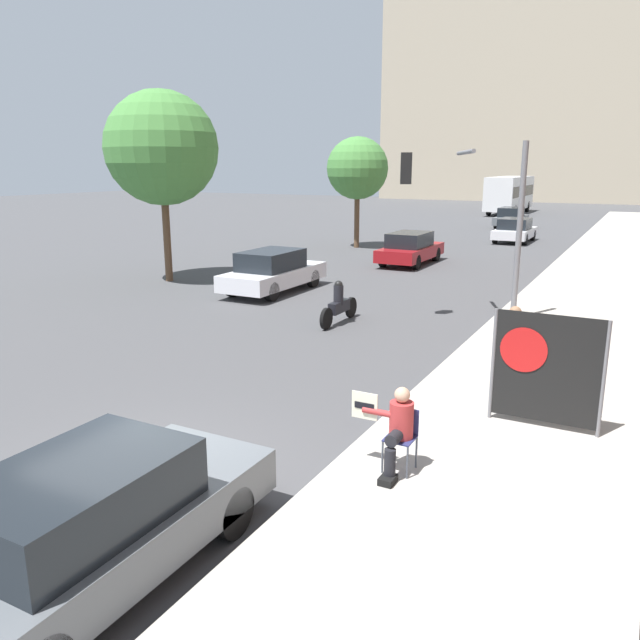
% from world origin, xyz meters
% --- Properties ---
extents(ground_plane, '(160.00, 160.00, 0.00)m').
position_xyz_m(ground_plane, '(0.00, 0.00, 0.00)').
color(ground_plane, '#444447').
extents(sidewalk_curb, '(4.08, 90.00, 0.14)m').
position_xyz_m(sidewalk_curb, '(4.19, 15.00, 0.07)').
color(sidewalk_curb, '#A8A399').
rests_on(sidewalk_curb, ground_plane).
extents(building_backdrop_far, '(52.00, 12.00, 35.33)m').
position_xyz_m(building_backdrop_far, '(-2.00, 81.37, 17.67)').
color(building_backdrop_far, tan).
rests_on(building_backdrop_far, ground_plane).
extents(seated_protester, '(0.93, 0.77, 1.24)m').
position_xyz_m(seated_protester, '(3.08, 1.68, 0.81)').
color(seated_protester, '#474C56').
rests_on(seated_protester, sidewalk_curb).
extents(jogger_on_sidewalk, '(0.34, 0.34, 1.76)m').
position_xyz_m(jogger_on_sidewalk, '(3.89, 5.39, 1.04)').
color(jogger_on_sidewalk, '#424247').
rests_on(jogger_on_sidewalk, sidewalk_curb).
extents(protest_banner, '(1.78, 0.06, 1.92)m').
position_xyz_m(protest_banner, '(4.63, 4.28, 1.16)').
color(protest_banner, slate).
rests_on(protest_banner, sidewalk_curb).
extents(traffic_light_pole, '(3.18, 2.95, 4.87)m').
position_xyz_m(traffic_light_pole, '(1.50, 11.31, 3.48)').
color(traffic_light_pole, slate).
rests_on(traffic_light_pole, sidewalk_curb).
extents(parked_car_curbside, '(1.74, 4.42, 1.44)m').
position_xyz_m(parked_car_curbside, '(1.07, -1.95, 0.72)').
color(parked_car_curbside, '#565B60').
rests_on(parked_car_curbside, ground_plane).
extents(car_on_road_nearest, '(1.80, 4.59, 1.49)m').
position_xyz_m(car_on_road_nearest, '(-5.76, 12.50, 0.74)').
color(car_on_road_nearest, silver).
rests_on(car_on_road_nearest, ground_plane).
extents(car_on_road_midblock, '(1.77, 4.51, 1.45)m').
position_xyz_m(car_on_road_midblock, '(-3.70, 20.93, 0.72)').
color(car_on_road_midblock, maroon).
rests_on(car_on_road_midblock, ground_plane).
extents(car_on_road_distant, '(1.88, 4.14, 1.39)m').
position_xyz_m(car_on_road_distant, '(-1.20, 31.86, 0.70)').
color(car_on_road_distant, silver).
rests_on(car_on_road_distant, ground_plane).
extents(car_on_road_far_lane, '(1.72, 4.66, 1.45)m').
position_xyz_m(car_on_road_far_lane, '(-3.24, 40.95, 0.72)').
color(car_on_road_far_lane, '#565B60').
rests_on(car_on_road_far_lane, ground_plane).
extents(city_bus_on_road, '(2.53, 10.31, 3.39)m').
position_xyz_m(city_bus_on_road, '(-6.23, 54.80, 1.94)').
color(city_bus_on_road, silver).
rests_on(city_bus_on_road, ground_plane).
extents(motorcycle_on_road, '(0.28, 2.19, 1.24)m').
position_xyz_m(motorcycle_on_road, '(-1.69, 9.51, 0.53)').
color(motorcycle_on_road, black).
rests_on(motorcycle_on_road, ground_plane).
extents(street_tree_near_curb, '(4.21, 4.21, 7.10)m').
position_xyz_m(street_tree_near_curb, '(-10.52, 12.47, 4.99)').
color(street_tree_near_curb, brown).
rests_on(street_tree_near_curb, ground_plane).
extents(street_tree_midblock, '(3.29, 3.29, 5.89)m').
position_xyz_m(street_tree_midblock, '(-8.36, 25.22, 4.22)').
color(street_tree_midblock, brown).
rests_on(street_tree_midblock, ground_plane).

